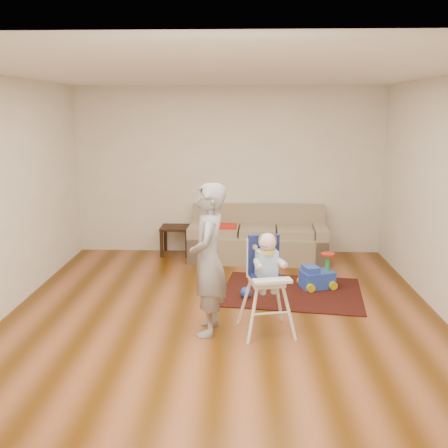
{
  "coord_description": "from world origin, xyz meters",
  "views": [
    {
      "loc": [
        0.19,
        -5.35,
        2.31
      ],
      "look_at": [
        0.0,
        0.4,
        1.0
      ],
      "focal_mm": 40.0,
      "sensor_mm": 36.0,
      "label": 1
    }
  ],
  "objects_px": {
    "high_chair": "(267,285)",
    "adult": "(208,260)",
    "sofa": "(258,234)",
    "side_table": "(176,240)",
    "toy_ball": "(246,292)",
    "ride_on_toy": "(317,271)"
  },
  "relations": [
    {
      "from": "ride_on_toy",
      "to": "high_chair",
      "type": "distance_m",
      "value": 1.58
    },
    {
      "from": "high_chair",
      "to": "adult",
      "type": "relative_size",
      "value": 0.68
    },
    {
      "from": "high_chair",
      "to": "adult",
      "type": "bearing_deg",
      "value": 170.07
    },
    {
      "from": "ride_on_toy",
      "to": "high_chair",
      "type": "relative_size",
      "value": 0.42
    },
    {
      "from": "ride_on_toy",
      "to": "toy_ball",
      "type": "relative_size",
      "value": 3.31
    },
    {
      "from": "adult",
      "to": "sofa",
      "type": "bearing_deg",
      "value": 169.82
    },
    {
      "from": "side_table",
      "to": "high_chair",
      "type": "relative_size",
      "value": 0.43
    },
    {
      "from": "toy_ball",
      "to": "adult",
      "type": "relative_size",
      "value": 0.09
    },
    {
      "from": "high_chair",
      "to": "side_table",
      "type": "bearing_deg",
      "value": 102.54
    },
    {
      "from": "sofa",
      "to": "ride_on_toy",
      "type": "distance_m",
      "value": 1.53
    },
    {
      "from": "sofa",
      "to": "toy_ball",
      "type": "xyz_separation_m",
      "value": [
        -0.2,
        -1.74,
        -0.33
      ]
    },
    {
      "from": "high_chair",
      "to": "adult",
      "type": "distance_m",
      "value": 0.67
    },
    {
      "from": "sofa",
      "to": "side_table",
      "type": "relative_size",
      "value": 4.64
    },
    {
      "from": "toy_ball",
      "to": "high_chair",
      "type": "bearing_deg",
      "value": -77.96
    },
    {
      "from": "side_table",
      "to": "toy_ball",
      "type": "bearing_deg",
      "value": -60.24
    },
    {
      "from": "toy_ball",
      "to": "adult",
      "type": "bearing_deg",
      "value": -112.61
    },
    {
      "from": "side_table",
      "to": "toy_ball",
      "type": "distance_m",
      "value": 2.29
    },
    {
      "from": "side_table",
      "to": "toy_ball",
      "type": "height_order",
      "value": "side_table"
    },
    {
      "from": "sofa",
      "to": "side_table",
      "type": "distance_m",
      "value": 1.37
    },
    {
      "from": "ride_on_toy",
      "to": "toy_ball",
      "type": "distance_m",
      "value": 1.05
    },
    {
      "from": "side_table",
      "to": "adult",
      "type": "xyz_separation_m",
      "value": [
        0.73,
        -2.96,
        0.57
      ]
    },
    {
      "from": "adult",
      "to": "ride_on_toy",
      "type": "bearing_deg",
      "value": 138.01
    }
  ]
}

